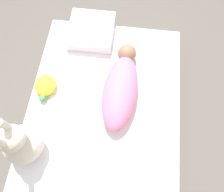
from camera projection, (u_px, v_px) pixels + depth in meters
The scene contains 6 objects.
ground_plane at pixel (105, 111), 1.48m from camera, with size 12.00×12.00×0.00m, color #514C47.
bed_mattress at pixel (105, 107), 1.40m from camera, with size 1.17×0.90×0.18m.
swaddled_baby at pixel (121, 87), 1.28m from camera, with size 0.58×0.23×0.14m.
pillow at pixel (91, 31), 1.48m from camera, with size 0.30×0.30×0.08m.
bunny_plush at pixel (21, 143), 1.09m from camera, with size 0.21×0.21×0.39m.
turtle_plush at pixel (45, 86), 1.32m from camera, with size 0.18×0.13×0.07m.
Camera 1 is at (0.47, 0.10, 1.41)m, focal length 35.00 mm.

